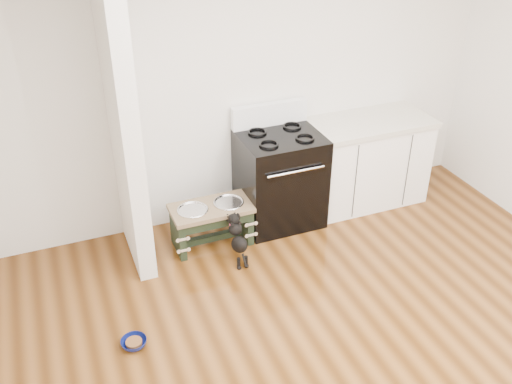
% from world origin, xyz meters
% --- Properties ---
extents(room_shell, '(5.00, 5.00, 5.00)m').
position_xyz_m(room_shell, '(0.00, 0.00, 1.62)').
color(room_shell, silver).
rests_on(room_shell, ground).
extents(partition_wall, '(0.15, 0.80, 2.70)m').
position_xyz_m(partition_wall, '(-1.18, 2.10, 1.35)').
color(partition_wall, silver).
rests_on(partition_wall, ground).
extents(oven_range, '(0.76, 0.69, 1.14)m').
position_xyz_m(oven_range, '(0.25, 2.16, 0.48)').
color(oven_range, black).
rests_on(oven_range, ground).
extents(cabinet_run, '(1.24, 0.64, 0.91)m').
position_xyz_m(cabinet_run, '(1.23, 2.18, 0.45)').
color(cabinet_run, white).
rests_on(cabinet_run, ground).
extents(dog_feeder, '(0.74, 0.40, 0.42)m').
position_xyz_m(dog_feeder, '(-0.50, 2.00, 0.29)').
color(dog_feeder, black).
rests_on(dog_feeder, ground).
extents(puppy, '(0.13, 0.38, 0.45)m').
position_xyz_m(puppy, '(-0.37, 1.66, 0.25)').
color(puppy, black).
rests_on(puppy, ground).
extents(floor_bowl, '(0.25, 0.25, 0.06)m').
position_xyz_m(floor_bowl, '(-1.45, 0.97, 0.03)').
color(floor_bowl, '#0B1352').
rests_on(floor_bowl, ground).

